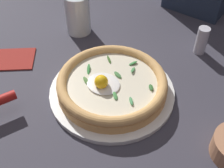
{
  "coord_description": "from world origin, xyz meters",
  "views": [
    {
      "loc": [
        -0.28,
        0.38,
        0.53
      ],
      "look_at": [
        0.01,
        -0.03,
        0.03
      ],
      "focal_mm": 47.77,
      "sensor_mm": 36.0,
      "label": 1
    }
  ],
  "objects": [
    {
      "name": "pizza",
      "position": [
        0.01,
        -0.03,
        0.03
      ],
      "size": [
        0.26,
        0.26,
        0.06
      ],
      "color": "#E5A65D",
      "rests_on": "pizza_plate"
    },
    {
      "name": "pizza_plate",
      "position": [
        0.01,
        -0.03,
        0.01
      ],
      "size": [
        0.3,
        0.3,
        0.01
      ],
      "primitive_type": "cylinder",
      "color": "white",
      "rests_on": "ground"
    },
    {
      "name": "drinking_glass",
      "position": [
        0.24,
        -0.18,
        0.05
      ],
      "size": [
        0.07,
        0.07,
        0.12
      ],
      "color": "silver",
      "rests_on": "ground"
    },
    {
      "name": "ground_plane",
      "position": [
        0.0,
        0.0,
        -0.01
      ],
      "size": [
        2.4,
        2.4,
        0.03
      ],
      "primitive_type": "cube",
      "color": "#393741",
      "rests_on": "ground"
    },
    {
      "name": "pepper_shaker",
      "position": [
        -0.1,
        -0.3,
        0.04
      ],
      "size": [
        0.03,
        0.03,
        0.08
      ],
      "primitive_type": "cylinder",
      "color": "silver",
      "rests_on": "ground"
    },
    {
      "name": "folded_napkin",
      "position": [
        0.31,
        0.04,
        0.0
      ],
      "size": [
        0.17,
        0.16,
        0.01
      ],
      "primitive_type": "cube",
      "rotation": [
        0.0,
        0.0,
        3.82
      ],
      "color": "maroon",
      "rests_on": "ground"
    }
  ]
}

